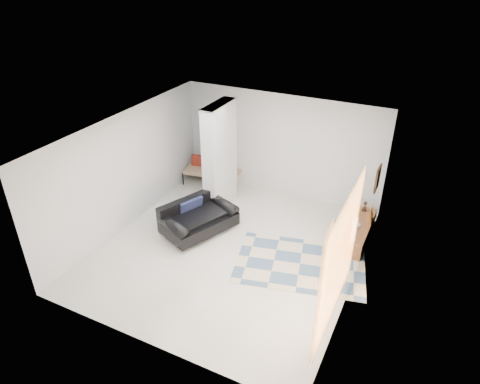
% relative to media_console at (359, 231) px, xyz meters
% --- Properties ---
extents(floor, '(6.00, 6.00, 0.00)m').
position_rel_media_console_xyz_m(floor, '(-2.52, -1.70, -0.20)').
color(floor, beige).
rests_on(floor, ground).
extents(ceiling, '(6.00, 6.00, 0.00)m').
position_rel_media_console_xyz_m(ceiling, '(-2.52, -1.70, 2.60)').
color(ceiling, white).
rests_on(ceiling, wall_back).
extents(wall_back, '(6.00, 0.00, 6.00)m').
position_rel_media_console_xyz_m(wall_back, '(-2.52, 1.30, 1.20)').
color(wall_back, silver).
rests_on(wall_back, ground).
extents(wall_front, '(6.00, 0.00, 6.00)m').
position_rel_media_console_xyz_m(wall_front, '(-2.52, -4.70, 1.20)').
color(wall_front, silver).
rests_on(wall_front, ground).
extents(wall_left, '(0.00, 6.00, 6.00)m').
position_rel_media_console_xyz_m(wall_left, '(-5.27, -1.70, 1.20)').
color(wall_left, silver).
rests_on(wall_left, ground).
extents(wall_right, '(0.00, 6.00, 6.00)m').
position_rel_media_console_xyz_m(wall_right, '(0.23, -1.70, 1.20)').
color(wall_right, silver).
rests_on(wall_right, ground).
extents(partition_column, '(0.35, 1.20, 2.80)m').
position_rel_media_console_xyz_m(partition_column, '(-3.62, -0.10, 1.20)').
color(partition_column, silver).
rests_on(partition_column, floor).
extents(hallway_door, '(0.85, 0.06, 2.04)m').
position_rel_media_console_xyz_m(hallway_door, '(-4.62, 1.26, 0.82)').
color(hallway_door, silver).
rests_on(hallway_door, floor).
extents(curtain, '(0.00, 2.55, 2.55)m').
position_rel_media_console_xyz_m(curtain, '(0.15, -2.85, 1.25)').
color(curtain, orange).
rests_on(curtain, wall_right).
extents(wall_art, '(0.04, 0.45, 0.55)m').
position_rel_media_console_xyz_m(wall_art, '(0.20, -0.00, 1.45)').
color(wall_art, '#3A2410').
rests_on(wall_art, wall_right).
extents(media_console, '(0.45, 1.73, 0.80)m').
position_rel_media_console_xyz_m(media_console, '(0.00, 0.00, 0.00)').
color(media_console, brown).
rests_on(media_console, floor).
extents(loveseat, '(1.60, 1.98, 0.76)m').
position_rel_media_console_xyz_m(loveseat, '(-3.58, -1.36, 0.14)').
color(loveseat, silver).
rests_on(loveseat, floor).
extents(daybed, '(1.72, 0.94, 0.77)m').
position_rel_media_console_xyz_m(daybed, '(-4.45, 0.92, 0.22)').
color(daybed, black).
rests_on(daybed, floor).
extents(area_rug, '(3.09, 2.41, 0.01)m').
position_rel_media_console_xyz_m(area_rug, '(-0.92, -1.50, -0.20)').
color(area_rug, beige).
rests_on(area_rug, floor).
extents(cylinder_lamp, '(0.11, 0.11, 0.58)m').
position_rel_media_console_xyz_m(cylinder_lamp, '(-0.02, -0.71, 0.48)').
color(cylinder_lamp, silver).
rests_on(cylinder_lamp, media_console).
extents(bronze_figurine, '(0.14, 0.14, 0.25)m').
position_rel_media_console_xyz_m(bronze_figurine, '(-0.05, 0.65, 0.32)').
color(bronze_figurine, '#302115').
rests_on(bronze_figurine, media_console).
extents(vase, '(0.18, 0.18, 0.17)m').
position_rel_media_console_xyz_m(vase, '(-0.05, -0.15, 0.28)').
color(vase, silver).
rests_on(vase, media_console).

